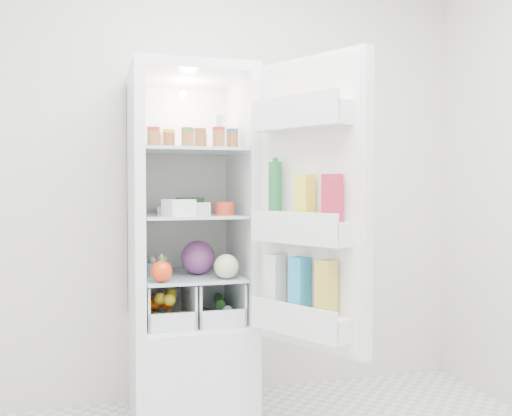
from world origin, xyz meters
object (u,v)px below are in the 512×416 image
object	(u,v)px
red_cabbage	(198,258)
mushroom_bowl	(158,268)
refrigerator	(189,288)
fridge_door	(309,210)

from	to	relation	value
red_cabbage	mushroom_bowl	bearing A→B (deg)	167.36
red_cabbage	mushroom_bowl	distance (m)	0.21
refrigerator	red_cabbage	distance (m)	0.19
refrigerator	fridge_door	xyz separation A→B (m)	(0.44, -0.60, 0.43)
refrigerator	mushroom_bowl	xyz separation A→B (m)	(-0.17, -0.04, 0.12)
mushroom_bowl	fridge_door	bearing A→B (deg)	-43.23
refrigerator	fridge_door	bearing A→B (deg)	-53.93
red_cabbage	fridge_door	world-z (taller)	fridge_door
refrigerator	red_cabbage	bearing A→B (deg)	-66.10
refrigerator	mushroom_bowl	distance (m)	0.20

